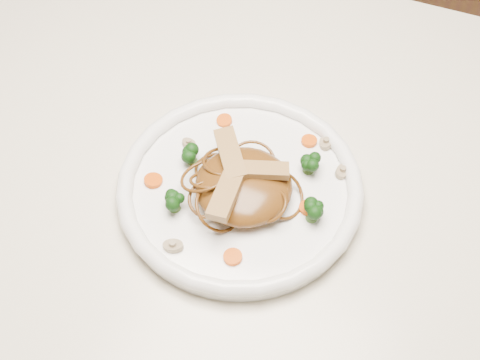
% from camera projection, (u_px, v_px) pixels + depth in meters
% --- Properties ---
extents(table, '(1.20, 0.80, 0.75)m').
position_uv_depth(table, '(234.00, 204.00, 0.89)').
color(table, beige).
rests_on(table, ground).
extents(plate, '(0.36, 0.36, 0.02)m').
position_uv_depth(plate, '(240.00, 191.00, 0.78)').
color(plate, white).
rests_on(plate, table).
extents(noodle_mound, '(0.12, 0.12, 0.04)m').
position_uv_depth(noodle_mound, '(244.00, 186.00, 0.75)').
color(noodle_mound, '#5C3611').
rests_on(noodle_mound, plate).
extents(chicken_a, '(0.07, 0.04, 0.01)m').
position_uv_depth(chicken_a, '(261.00, 170.00, 0.74)').
color(chicken_a, '#A6874E').
rests_on(chicken_a, noodle_mound).
extents(chicken_b, '(0.06, 0.08, 0.01)m').
position_uv_depth(chicken_b, '(230.00, 154.00, 0.75)').
color(chicken_b, '#A6874E').
rests_on(chicken_b, noodle_mound).
extents(chicken_c, '(0.03, 0.08, 0.01)m').
position_uv_depth(chicken_c, '(227.00, 192.00, 0.72)').
color(chicken_c, '#A6874E').
rests_on(chicken_c, noodle_mound).
extents(broccoli_0, '(0.03, 0.03, 0.03)m').
position_uv_depth(broccoli_0, '(309.00, 163.00, 0.77)').
color(broccoli_0, '#0C370B').
rests_on(broccoli_0, plate).
extents(broccoli_1, '(0.03, 0.03, 0.03)m').
position_uv_depth(broccoli_1, '(192.00, 154.00, 0.78)').
color(broccoli_1, '#0C370B').
rests_on(broccoli_1, plate).
extents(broccoli_2, '(0.04, 0.04, 0.03)m').
position_uv_depth(broccoli_2, '(174.00, 200.00, 0.74)').
color(broccoli_2, '#0C370B').
rests_on(broccoli_2, plate).
extents(broccoli_3, '(0.03, 0.03, 0.03)m').
position_uv_depth(broccoli_3, '(313.00, 211.00, 0.73)').
color(broccoli_3, '#0C370B').
rests_on(broccoli_3, plate).
extents(carrot_0, '(0.03, 0.03, 0.00)m').
position_uv_depth(carrot_0, '(309.00, 141.00, 0.81)').
color(carrot_0, '#D24807').
rests_on(carrot_0, plate).
extents(carrot_1, '(0.02, 0.02, 0.00)m').
position_uv_depth(carrot_1, '(153.00, 180.00, 0.77)').
color(carrot_1, '#D24807').
rests_on(carrot_1, plate).
extents(carrot_2, '(0.02, 0.02, 0.00)m').
position_uv_depth(carrot_2, '(308.00, 208.00, 0.75)').
color(carrot_2, '#D24807').
rests_on(carrot_2, plate).
extents(carrot_3, '(0.02, 0.02, 0.00)m').
position_uv_depth(carrot_3, '(224.00, 121.00, 0.83)').
color(carrot_3, '#D24807').
rests_on(carrot_3, plate).
extents(carrot_4, '(0.02, 0.02, 0.00)m').
position_uv_depth(carrot_4, '(233.00, 257.00, 0.71)').
color(carrot_4, '#D24807').
rests_on(carrot_4, plate).
extents(mushroom_0, '(0.03, 0.03, 0.01)m').
position_uv_depth(mushroom_0, '(173.00, 246.00, 0.72)').
color(mushroom_0, tan).
rests_on(mushroom_0, plate).
extents(mushroom_1, '(0.03, 0.03, 0.01)m').
position_uv_depth(mushroom_1, '(342.00, 172.00, 0.78)').
color(mushroom_1, tan).
rests_on(mushroom_1, plate).
extents(mushroom_2, '(0.03, 0.03, 0.01)m').
position_uv_depth(mushroom_2, '(189.00, 144.00, 0.81)').
color(mushroom_2, tan).
rests_on(mushroom_2, plate).
extents(mushroom_3, '(0.03, 0.03, 0.01)m').
position_uv_depth(mushroom_3, '(326.00, 143.00, 0.81)').
color(mushroom_3, tan).
rests_on(mushroom_3, plate).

